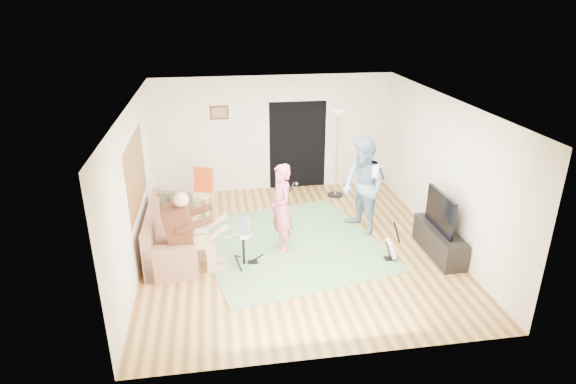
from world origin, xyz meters
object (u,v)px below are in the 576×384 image
object	(u,v)px
dining_chair	(202,199)
tv_cabinet	(439,241)
drum_kit	(244,248)
singer	(281,208)
torchiere_lamp	(338,138)
sofa	(170,238)
guitarist	(363,187)
guitar_spare	(391,249)
television	(440,211)

from	to	relation	value
dining_chair	tv_cabinet	world-z (taller)	dining_chair
drum_kit	singer	size ratio (longest dim) A/B	0.46
singer	torchiere_lamp	xyz separation A→B (m)	(1.62, 2.35, 0.56)
sofa	dining_chair	world-z (taller)	dining_chair
singer	guitarist	bearing A→B (deg)	94.66
guitar_spare	tv_cabinet	xyz separation A→B (m)	(0.92, 0.07, 0.04)
torchiere_lamp	television	world-z (taller)	torchiere_lamp
dining_chair	tv_cabinet	distance (m)	4.86
singer	tv_cabinet	distance (m)	2.91
guitarist	guitar_spare	size ratio (longest dim) A/B	2.56
dining_chair	television	xyz separation A→B (m)	(4.18, -2.38, 0.49)
guitar_spare	dining_chair	xyz separation A→B (m)	(-3.31, 2.45, 0.15)
drum_kit	guitar_spare	size ratio (longest dim) A/B	1.02
sofa	guitar_spare	xyz separation A→B (m)	(3.87, -0.89, -0.07)
drum_kit	dining_chair	distance (m)	2.33
sofa	torchiere_lamp	xyz separation A→B (m)	(3.63, 2.14, 1.10)
torchiere_lamp	tv_cabinet	bearing A→B (deg)	-68.52
guitar_spare	dining_chair	bearing A→B (deg)	143.55
singer	torchiere_lamp	bearing A→B (deg)	133.56
guitarist	television	world-z (taller)	guitarist
tv_cabinet	television	size ratio (longest dim) A/B	1.40
guitarist	dining_chair	xyz separation A→B (m)	(-3.12, 1.27, -0.59)
guitarist	television	xyz separation A→B (m)	(1.06, -1.11, -0.10)
singer	torchiere_lamp	size ratio (longest dim) A/B	0.82
dining_chair	tv_cabinet	xyz separation A→B (m)	(4.23, -2.38, -0.11)
drum_kit	television	world-z (taller)	television
guitarist	tv_cabinet	size ratio (longest dim) A/B	1.35
dining_chair	television	distance (m)	4.84
drum_kit	guitar_spare	bearing A→B (deg)	-5.27
singer	tv_cabinet	world-z (taller)	singer
torchiere_lamp	guitar_spare	bearing A→B (deg)	-85.35
sofa	torchiere_lamp	bearing A→B (deg)	30.54
tv_cabinet	television	world-z (taller)	television
drum_kit	torchiere_lamp	xyz separation A→B (m)	(2.33, 2.79, 1.05)
guitarist	guitar_spare	bearing A→B (deg)	-11.50
torchiere_lamp	dining_chair	bearing A→B (deg)	-169.25
television	drum_kit	bearing A→B (deg)	177.15
dining_chair	television	world-z (taller)	television
drum_kit	sofa	bearing A→B (deg)	153.33
drum_kit	guitarist	xyz separation A→B (m)	(2.39, 0.93, 0.62)
torchiere_lamp	dining_chair	xyz separation A→B (m)	(-3.07, -0.58, -1.02)
guitar_spare	torchiere_lamp	world-z (taller)	torchiere_lamp
singer	guitar_spare	world-z (taller)	singer
dining_chair	singer	bearing A→B (deg)	-30.18
guitarist	torchiere_lamp	xyz separation A→B (m)	(-0.05, 1.86, 0.43)
guitarist	drum_kit	bearing A→B (deg)	-89.54
sofa	drum_kit	bearing A→B (deg)	-26.67
singer	torchiere_lamp	world-z (taller)	torchiere_lamp
sofa	torchiere_lamp	world-z (taller)	torchiere_lamp
tv_cabinet	singer	bearing A→B (deg)	167.69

